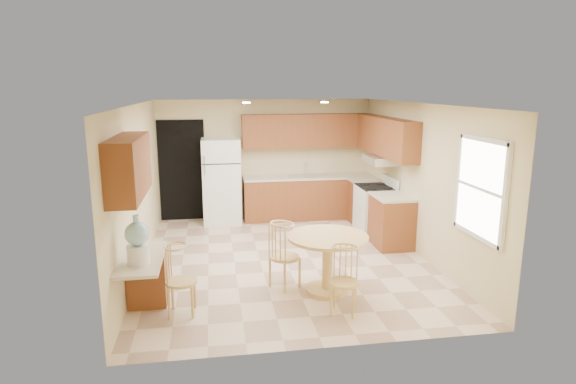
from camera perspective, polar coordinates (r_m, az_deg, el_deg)
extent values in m
plane|color=beige|center=(7.93, -0.33, -7.99)|extent=(5.50, 5.50, 0.00)
cube|color=white|center=(7.43, -0.35, 10.38)|extent=(4.50, 5.50, 0.02)
cube|color=beige|center=(10.27, -2.67, 3.93)|extent=(4.50, 0.02, 2.50)
cube|color=beige|center=(4.97, 4.50, -5.40)|extent=(4.50, 0.02, 2.50)
cube|color=beige|center=(7.58, -17.40, 0.32)|extent=(0.02, 5.50, 2.50)
cube|color=beige|center=(8.22, 15.36, 1.36)|extent=(0.02, 5.50, 2.50)
cube|color=black|center=(10.24, -12.44, 2.50)|extent=(0.90, 0.02, 2.10)
cube|color=brown|center=(10.26, 2.42, -0.70)|extent=(2.75, 0.60, 0.87)
cube|color=beige|center=(10.17, 2.44, 1.79)|extent=(2.75, 0.63, 0.04)
cube|color=brown|center=(9.97, 9.17, -1.24)|extent=(0.60, 0.59, 0.87)
cube|color=beige|center=(9.88, 9.26, 1.32)|extent=(0.63, 0.59, 0.04)
cube|color=brown|center=(8.65, 12.15, -3.49)|extent=(0.60, 0.80, 0.87)
cube|color=beige|center=(8.54, 12.29, -0.55)|extent=(0.63, 0.80, 0.04)
cube|color=brown|center=(10.17, 2.34, 7.26)|extent=(2.75, 0.33, 0.70)
cube|color=brown|center=(9.18, 11.53, 6.46)|extent=(0.33, 2.42, 0.70)
cube|color=brown|center=(5.89, -18.34, 2.85)|extent=(0.33, 1.40, 0.70)
cube|color=silver|center=(10.16, 2.31, 1.91)|extent=(0.78, 0.44, 0.01)
cube|color=silver|center=(9.18, 10.98, 3.77)|extent=(0.50, 0.76, 0.14)
cube|color=brown|center=(6.54, -16.31, -9.67)|extent=(0.48, 0.42, 0.72)
cube|color=beige|center=(6.06, -16.97, -7.59)|extent=(0.50, 1.20, 0.04)
cube|color=white|center=(6.56, 21.92, 0.39)|extent=(0.05, 1.00, 1.20)
cube|color=white|center=(6.46, 22.28, 5.77)|extent=(0.05, 1.10, 0.06)
cube|color=white|center=(6.70, 21.41, -4.81)|extent=(0.05, 1.10, 0.06)
cube|color=white|center=(6.12, 24.35, -0.65)|extent=(0.05, 0.06, 1.28)
cube|color=white|center=(7.00, 19.65, 1.28)|extent=(0.05, 0.06, 1.28)
cylinder|color=white|center=(8.57, -4.95, 10.51)|extent=(0.14, 0.14, 0.02)
cylinder|color=white|center=(8.78, 4.35, 10.56)|extent=(0.14, 0.14, 0.02)
cube|color=white|center=(9.93, -7.88, 1.30)|extent=(0.77, 0.72, 1.74)
cube|color=black|center=(9.50, -7.90, 3.30)|extent=(0.75, 0.01, 0.02)
cube|color=silver|center=(9.51, -9.83, 2.62)|extent=(0.03, 0.03, 0.18)
cube|color=silver|center=(9.47, -9.88, 3.84)|extent=(0.03, 0.03, 0.14)
cube|color=white|center=(9.34, 10.27, -2.12)|extent=(0.65, 0.76, 0.90)
cube|color=black|center=(9.24, 10.38, 0.61)|extent=(0.64, 0.75, 0.02)
cube|color=white|center=(9.32, 12.03, 1.23)|extent=(0.06, 0.76, 0.18)
cylinder|color=#E1B870|center=(6.77, 4.64, -11.43)|extent=(0.59, 0.59, 0.06)
cylinder|color=#E1B870|center=(6.63, 4.70, -8.58)|extent=(0.15, 0.15, 0.72)
cylinder|color=#E1B870|center=(6.50, 4.76, -5.34)|extent=(1.09, 1.09, 0.04)
cylinder|color=#E1B870|center=(6.75, -0.39, -7.73)|extent=(0.41, 0.41, 0.04)
cylinder|color=#E1B870|center=(6.94, -1.79, -9.09)|extent=(0.04, 0.04, 0.44)
cylinder|color=#E1B870|center=(6.98, 0.64, -8.95)|extent=(0.04, 0.04, 0.44)
cylinder|color=#E1B870|center=(6.67, -1.46, -10.01)|extent=(0.04, 0.04, 0.44)
cylinder|color=#E1B870|center=(6.71, 1.07, -9.86)|extent=(0.04, 0.04, 0.44)
cylinder|color=#E1B870|center=(6.06, 6.64, -10.63)|extent=(0.37, 0.37, 0.04)
cylinder|color=#E1B870|center=(6.23, 5.04, -11.96)|extent=(0.03, 0.03, 0.40)
cylinder|color=#E1B870|center=(6.29, 7.46, -11.74)|extent=(0.03, 0.03, 0.40)
cylinder|color=#E1B870|center=(5.99, 5.68, -12.99)|extent=(0.03, 0.03, 0.40)
cylinder|color=#E1B870|center=(6.06, 8.19, -12.75)|extent=(0.03, 0.03, 0.40)
cylinder|color=#E1B870|center=(6.15, -12.53, -10.36)|extent=(0.39, 0.39, 0.04)
cylinder|color=#E1B870|center=(6.37, -13.64, -11.64)|extent=(0.03, 0.03, 0.42)
cylinder|color=#E1B870|center=(6.35, -11.09, -11.58)|extent=(0.03, 0.03, 0.42)
cylinder|color=#E1B870|center=(6.11, -13.84, -12.69)|extent=(0.03, 0.03, 0.42)
cylinder|color=#E1B870|center=(6.09, -11.17, -12.64)|extent=(0.03, 0.03, 0.42)
cylinder|color=white|center=(5.83, -17.31, -7.06)|extent=(0.26, 0.26, 0.22)
sphere|color=#92CBE2|center=(5.75, -17.47, -4.74)|extent=(0.28, 0.28, 0.28)
cylinder|color=#92CBE2|center=(5.70, -17.59, -3.03)|extent=(0.07, 0.07, 0.08)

